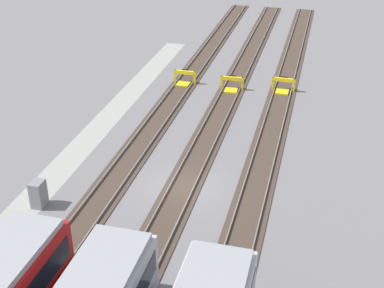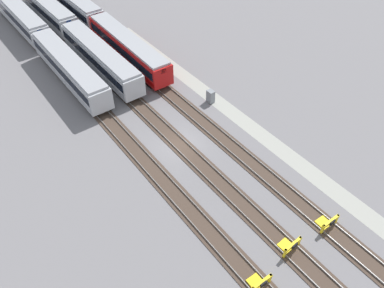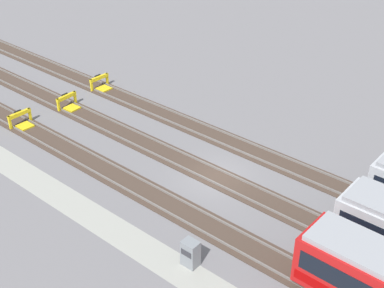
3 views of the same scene
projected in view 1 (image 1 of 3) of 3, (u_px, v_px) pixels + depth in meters
The scene contains 9 objects.
ground_plane at pixel (183, 187), 32.38m from camera, with size 400.00×400.00×0.00m, color slate.
service_walkway at pixel (60, 169), 34.18m from camera, with size 54.00×2.00×0.01m, color #9E9E93.
rail_track_nearest at pixel (117, 177), 33.31m from camera, with size 90.00×2.23×0.21m.
rail_track_near_inner at pixel (183, 186), 32.36m from camera, with size 90.00×2.24×0.21m.
rail_track_middle at pixel (253, 196), 31.42m from camera, with size 90.00×2.23×0.21m.
bumper_stop_nearest_track at pixel (184, 79), 46.79m from camera, with size 1.36×2.01×1.22m.
bumper_stop_near_inner_track at pixel (232, 85), 45.50m from camera, with size 1.38×2.01×1.22m.
bumper_stop_middle_track at pixel (283, 86), 45.24m from camera, with size 1.36×2.01×1.22m.
electrical_cabinet at pixel (38, 194), 30.26m from camera, with size 0.90×0.73×1.60m.
Camera 1 is at (26.28, 7.35, 17.64)m, focal length 50.00 mm.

